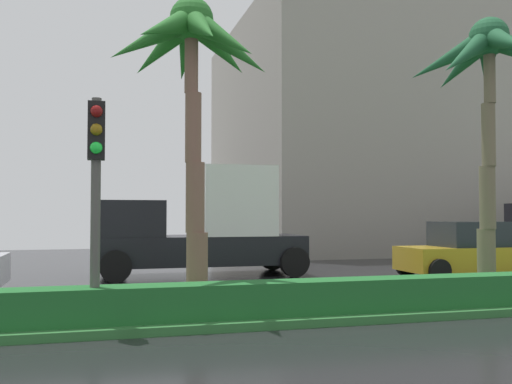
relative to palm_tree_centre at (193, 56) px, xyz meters
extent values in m
cylinder|color=brown|center=(0.11, -0.01, -4.34)|extent=(0.44, 0.44, 1.43)
cylinder|color=brown|center=(0.07, 0.00, -2.91)|extent=(0.38, 0.38, 1.43)
cylinder|color=brown|center=(0.02, 0.01, -1.48)|extent=(0.33, 0.33, 1.43)
cylinder|color=brown|center=(-0.02, 0.02, -0.05)|extent=(0.28, 0.28, 1.43)
sphere|color=#256825|center=(-0.02, 0.02, 0.76)|extent=(0.90, 0.90, 0.90)
cone|color=#256825|center=(0.74, -0.07, 0.24)|extent=(1.91, 0.77, 1.51)
cone|color=#256825|center=(0.65, 0.54, 0.37)|extent=(1.87, 1.62, 1.29)
cone|color=#256825|center=(-0.01, 0.85, 0.32)|extent=(0.59, 1.92, 1.37)
cone|color=#256825|center=(-0.53, 0.66, 0.32)|extent=(1.62, 1.84, 1.38)
cone|color=#256825|center=(-0.83, -0.01, 0.30)|extent=(1.91, 0.63, 1.42)
cone|color=#256825|center=(-0.58, -0.60, 0.36)|extent=(1.70, 1.80, 1.30)
cone|color=#256825|center=(0.05, -0.80, 0.34)|extent=(0.71, 1.95, 1.35)
cone|color=#256825|center=(0.46, -0.60, 0.27)|extent=(1.58, 1.83, 1.47)
cylinder|color=#6A5F48|center=(6.87, -0.12, -4.32)|extent=(0.41, 0.41, 1.46)
cylinder|color=#6A5F48|center=(6.88, -0.18, -2.87)|extent=(0.36, 0.36, 1.46)
cylinder|color=#6A5F48|center=(6.88, -0.24, -1.41)|extent=(0.31, 0.31, 1.46)
cylinder|color=#6A5F48|center=(6.89, -0.30, 0.05)|extent=(0.26, 0.26, 1.46)
sphere|color=#1C5330|center=(6.89, -0.30, 0.87)|extent=(0.90, 0.90, 0.90)
cone|color=#1C5330|center=(7.39, 0.42, 0.46)|extent=(1.60, 1.96, 1.33)
cone|color=#1C5330|center=(6.82, 0.57, 0.45)|extent=(0.73, 2.04, 1.34)
cone|color=#1C5330|center=(6.16, 0.19, 0.45)|extent=(1.97, 1.58, 1.35)
cone|color=#1C5330|center=(6.12, -0.58, 0.35)|extent=(2.02, 1.19, 1.51)
cone|color=#1C5330|center=(6.68, -1.17, 0.49)|extent=(1.02, 2.08, 1.29)
cylinder|color=#4C4C47|center=(-1.88, -1.69, -3.18)|extent=(0.16, 0.16, 3.74)
cube|color=black|center=(-1.88, -1.69, -1.86)|extent=(0.28, 0.32, 0.96)
sphere|color=maroon|center=(-1.88, -1.86, -1.56)|extent=(0.20, 0.20, 0.20)
sphere|color=#7F600F|center=(-1.88, -1.86, -1.86)|extent=(0.20, 0.20, 0.20)
sphere|color=#1EEA3F|center=(-1.88, -1.86, -2.16)|extent=(0.20, 0.20, 0.20)
cube|color=black|center=(1.36, 6.51, -4.39)|extent=(6.40, 2.30, 0.90)
cube|color=black|center=(-0.84, 6.51, -3.39)|extent=(1.90, 2.21, 1.10)
cube|color=silver|center=(2.41, 6.51, -2.84)|extent=(2.30, 2.35, 2.20)
cylinder|color=black|center=(-1.34, 5.34, -4.74)|extent=(0.92, 0.30, 0.92)
cylinder|color=black|center=(-1.34, 7.68, -4.74)|extent=(0.92, 0.30, 0.92)
cylinder|color=black|center=(4.06, 5.34, -4.74)|extent=(0.92, 0.30, 0.92)
cylinder|color=black|center=(4.06, 7.68, -4.74)|extent=(0.92, 0.30, 0.92)
cube|color=#B28C1E|center=(9.16, 3.68, -4.60)|extent=(4.30, 1.76, 0.72)
cube|color=#1E2328|center=(9.31, 3.68, -3.86)|extent=(2.30, 1.58, 0.76)
cylinder|color=black|center=(7.51, 2.78, -4.86)|extent=(0.68, 0.22, 0.68)
cylinder|color=black|center=(7.51, 4.58, -4.86)|extent=(0.68, 0.22, 0.68)
cylinder|color=black|center=(10.81, 4.58, -4.86)|extent=(0.68, 0.22, 0.68)
cube|color=gray|center=(16.49, 18.76, 1.07)|extent=(21.93, 15.38, 12.53)
camera|label=1|loc=(-1.85, -11.57, -3.24)|focal=40.28mm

